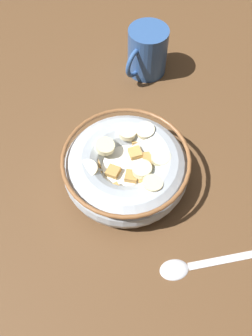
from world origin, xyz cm
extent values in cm
cube|color=brown|center=(0.00, 0.00, -1.00)|extent=(111.27, 111.27, 2.00)
cylinder|color=#B2BCC6|center=(0.00, 0.00, 0.30)|extent=(10.02, 10.02, 0.60)
torus|color=#B2BCC6|center=(0.00, 0.00, 2.92)|extent=(18.23, 18.23, 5.84)
torus|color=brown|center=(0.00, 0.00, 5.54)|extent=(18.28, 18.28, 0.60)
cylinder|color=white|center=(0.00, 0.00, 3.65)|extent=(14.72, 14.72, 0.40)
cube|color=#B78947|center=(-1.00, 3.03, 4.15)|extent=(2.47, 2.47, 0.79)
cube|color=#AD7F42|center=(-2.75, 2.10, 4.14)|extent=(2.48, 2.48, 0.84)
cube|color=tan|center=(-2.23, -0.46, 4.32)|extent=(2.45, 2.45, 0.82)
cube|color=#AD7F42|center=(1.03, 4.12, 4.42)|extent=(2.44, 2.43, 0.87)
cube|color=#AD7F42|center=(1.23, 1.84, 4.24)|extent=(2.38, 2.36, 0.91)
cube|color=tan|center=(-0.99, -6.25, 4.21)|extent=(2.20, 2.25, 0.97)
cube|color=tan|center=(-5.13, 1.62, 4.24)|extent=(2.18, 2.20, 0.82)
cube|color=tan|center=(-4.44, -1.24, 4.22)|extent=(2.49, 2.49, 0.86)
cube|color=#B78947|center=(4.49, 1.31, 4.41)|extent=(2.36, 2.37, 0.86)
cube|color=#B78947|center=(2.17, -0.64, 4.30)|extent=(2.07, 2.12, 0.93)
cube|color=tan|center=(1.46, -5.87, 4.27)|extent=(2.33, 2.30, 0.91)
cube|color=#AD7F42|center=(4.09, 4.66, 4.34)|extent=(2.02, 2.09, 0.98)
cube|color=#AD7F42|center=(4.23, -2.35, 4.24)|extent=(2.14, 2.14, 0.79)
cube|color=tan|center=(3.52, -5.42, 4.34)|extent=(2.26, 2.21, 0.96)
cube|color=#AD7F42|center=(2.96, -3.48, 4.32)|extent=(2.44, 2.45, 0.84)
cube|color=tan|center=(-6.42, 0.54, 4.31)|extent=(2.35, 2.36, 0.84)
cube|color=#AD7F42|center=(-3.42, 4.45, 4.21)|extent=(2.49, 2.47, 0.93)
cube|color=#B78947|center=(-2.47, -4.70, 4.34)|extent=(2.42, 2.40, 0.88)
cylinder|color=#F9EFC6|center=(4.44, -3.25, 5.30)|extent=(3.88, 3.82, 1.26)
cylinder|color=beige|center=(1.17, 5.26, 5.50)|extent=(3.31, 3.26, 1.36)
cylinder|color=beige|center=(-0.13, 2.74, 5.32)|extent=(3.90, 3.94, 1.23)
cylinder|color=beige|center=(-3.05, 3.82, 5.37)|extent=(3.66, 3.62, 1.12)
cylinder|color=#F9EFC6|center=(-3.93, -2.66, 5.45)|extent=(3.14, 3.19, 1.10)
cylinder|color=beige|center=(-0.24, -3.72, 5.36)|extent=(3.78, 3.81, 1.39)
cylinder|color=#F9EFC6|center=(-5.55, -0.57, 5.55)|extent=(3.88, 3.83, 1.26)
ellipsoid|color=silver|center=(7.45, 13.38, 0.40)|extent=(4.77, 4.71, 0.80)
cube|color=silver|center=(2.08, 18.34, 0.18)|extent=(8.55, 8.02, 0.36)
cylinder|color=#335999|center=(-21.26, -10.90, 4.29)|extent=(7.03, 7.03, 8.59)
torus|color=#335999|center=(-17.74, -10.90, 4.29)|extent=(5.61, 0.80, 5.61)
camera|label=1|loc=(21.30, 15.68, 46.18)|focal=37.26mm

